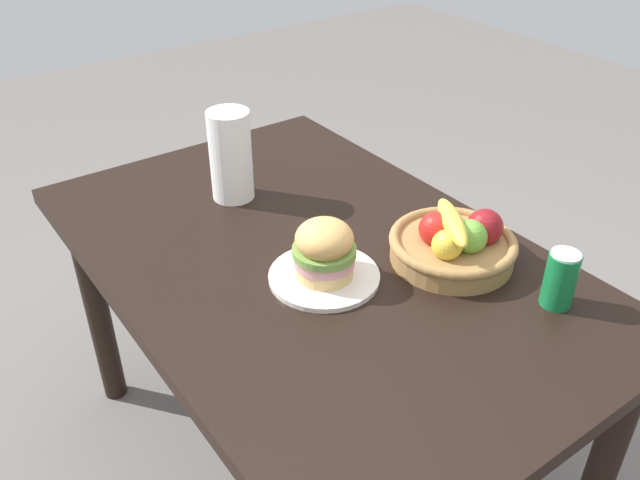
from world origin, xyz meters
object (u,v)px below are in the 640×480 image
fruit_basket (454,242)px  paper_towel_roll (231,156)px  plate (324,276)px  soda_can (560,279)px  sandwich (324,249)px

fruit_basket → paper_towel_roll: (-0.55, -0.26, 0.07)m
plate → fruit_basket: (0.11, 0.28, 0.04)m
plate → fruit_basket: fruit_basket is taller
soda_can → paper_towel_roll: paper_towel_roll is taller
paper_towel_roll → soda_can: bearing=21.8°
sandwich → soda_can: (0.35, 0.34, -0.01)m
sandwich → paper_towel_roll: paper_towel_roll is taller
plate → paper_towel_roll: paper_towel_roll is taller
fruit_basket → paper_towel_roll: bearing=-155.1°
soda_can → fruit_basket: size_ratio=0.43×
paper_towel_roll → fruit_basket: bearing=24.9°
sandwich → soda_can: sandwich is taller
plate → soda_can: soda_can is taller
soda_can → fruit_basket: bearing=-166.1°
plate → sandwich: bearing=0.0°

